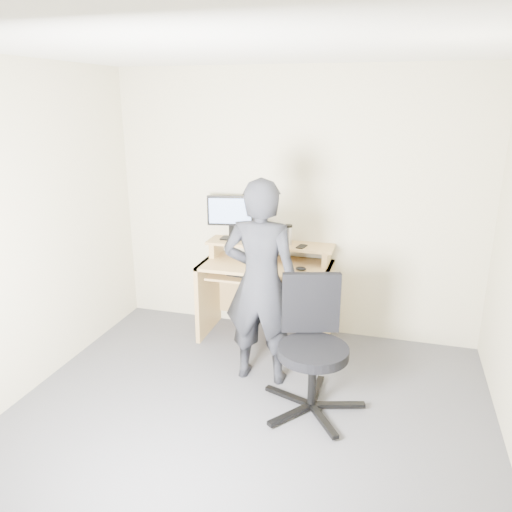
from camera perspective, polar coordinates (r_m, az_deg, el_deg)
The scene contains 14 objects.
ground at distance 3.67m, azimuth -1.88°, elevation -19.51°, with size 3.50×3.50×0.00m, color #57565C.
back_wall at distance 4.72m, azimuth 4.46°, elevation 5.76°, with size 3.50×0.02×2.50m, color #C2B99A.
ceiling at distance 2.94m, azimuth -2.41°, elevation 23.18°, with size 3.50×3.50×0.02m, color white.
desk at distance 4.75m, azimuth 1.35°, elevation -2.93°, with size 1.20×0.60×0.91m.
monitor at distance 4.77m, azimuth -2.92°, elevation 4.88°, with size 0.44×0.13×0.42m.
external_drive at distance 4.73m, azimuth 0.92°, elevation 2.85°, with size 0.07×0.13×0.20m, color black.
travel_mug at distance 4.64m, azimuth 3.69°, elevation 2.32°, with size 0.07×0.07×0.17m, color silver.
smartphone at distance 4.59m, azimuth 5.24°, elevation 1.09°, with size 0.07×0.13×0.01m, color black.
charger at distance 4.68m, azimuth -0.32°, elevation 1.63°, with size 0.04×0.04×0.04m, color black.
headphones at distance 4.83m, azimuth -1.48°, elevation 2.02°, with size 0.16×0.16×0.02m, color silver.
keyboard at distance 4.58m, azimuth -0.33°, elevation -2.14°, with size 0.46×0.18×0.03m, color black.
mouse at distance 4.44m, azimuth 5.15°, elevation -1.45°, with size 0.10×0.06×0.04m, color black.
office_chair at distance 3.70m, azimuth 6.45°, elevation -9.58°, with size 0.77×0.74×0.97m.
person at distance 3.91m, azimuth 0.55°, elevation -3.10°, with size 0.61×0.40×1.66m, color black.
Camera 1 is at (0.91, -2.78, 2.21)m, focal length 35.00 mm.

